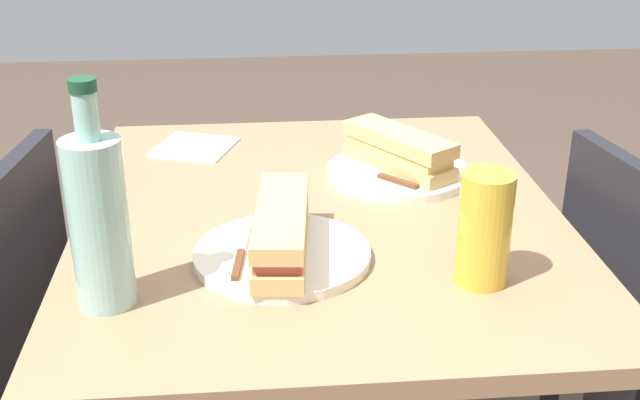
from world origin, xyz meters
name	(u,v)px	position (x,y,z in m)	size (l,w,h in m)	color
dining_table	(320,284)	(0.00, 0.00, 0.61)	(0.92, 0.77, 0.74)	#997251
plate_near	(282,255)	(-0.16, 0.07, 0.75)	(0.25, 0.25, 0.01)	silver
baguette_sandwich_near	(282,229)	(-0.16, 0.07, 0.79)	(0.26, 0.10, 0.07)	tan
knife_near	(241,252)	(-0.17, 0.13, 0.76)	(0.18, 0.03, 0.01)	silver
plate_far	(398,172)	(0.14, -0.15, 0.75)	(0.25, 0.25, 0.01)	silver
baguette_sandwich_far	(399,150)	(0.14, -0.15, 0.79)	(0.22, 0.18, 0.07)	tan
knife_far	(380,176)	(0.10, -0.11, 0.76)	(0.14, 0.13, 0.01)	silver
water_bottle	(99,219)	(-0.26, 0.30, 0.86)	(0.08, 0.08, 0.30)	#99C6B7
beer_glass	(484,229)	(-0.25, -0.20, 0.82)	(0.07, 0.07, 0.16)	gold
paper_napkin	(195,147)	(0.32, 0.22, 0.75)	(0.14, 0.14, 0.00)	white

